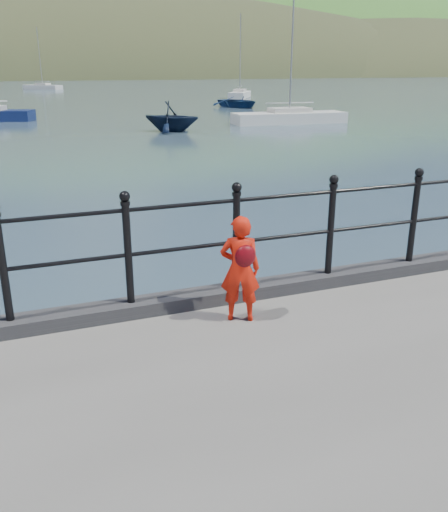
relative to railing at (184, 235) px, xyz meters
name	(u,v)px	position (x,y,z in m)	size (l,w,h in m)	color
ground	(184,378)	(0.00, 0.15, -1.82)	(600.00, 600.00, 0.00)	#2D4251
kerb	(185,300)	(0.00, 0.00, -0.75)	(60.00, 0.30, 0.15)	#28282B
railing	(184,235)	(0.00, 0.00, 0.00)	(18.11, 0.11, 1.20)	black
far_shore	(109,129)	(38.34, 239.56, -24.39)	(830.00, 200.00, 156.00)	#333A21
child	(240,268)	(0.44, -0.51, -0.26)	(0.48, 0.40, 1.12)	red
launch_blue	(238,102)	(17.88, 41.84, -1.33)	(3.38, 4.74, 0.98)	navy
launch_navy	(171,117)	(6.92, 25.16, -0.98)	(2.77, 3.21, 1.69)	black
sailboat_far	(240,95)	(24.18, 56.61, -1.48)	(4.95, 6.60, 9.42)	white
sailboat_deep	(43,87)	(3.86, 91.00, -1.48)	(6.08, 5.87, 9.57)	silver
sailboat_near	(289,118)	(15.37, 27.04, -1.48)	(7.56, 2.53, 10.06)	silver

